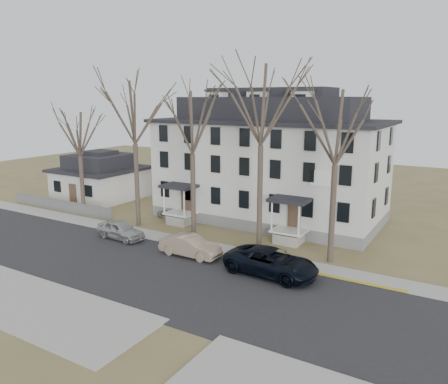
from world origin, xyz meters
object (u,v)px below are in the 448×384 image
Objects in this scene: boarding_house at (270,162)px; tree_center at (261,99)px; tree_mid_left at (192,118)px; small_house at (101,178)px; car_navy at (271,263)px; car_tan at (190,246)px; bicycle_left at (165,214)px; tree_bungalow at (78,131)px; tree_far_left at (134,108)px; car_silver at (121,230)px; tree_mid_right at (337,122)px.

tree_center reaches higher than boarding_house.
tree_mid_left is 6.18m from tree_center.
car_navy is at bearing -21.98° from small_house.
bicycle_left is (-7.67, 6.76, -0.26)m from car_tan.
tree_bungalow is (4.00, -6.20, 5.87)m from small_house.
tree_bungalow is (-7.00, 0.00, -2.22)m from tree_far_left.
tree_mid_right is at bearing -72.08° from car_silver.
tree_bungalow is at bearing 74.90° from car_tan.
car_navy reaches higher than bicycle_left.
tree_mid_right is at bearing 0.00° from tree_mid_left.
small_house is at bearing 56.05° from car_silver.
bicycle_left is at bearing 48.44° from car_tan.
car_navy is (21.98, -4.29, -7.27)m from tree_bungalow.
tree_mid_right is at bearing 0.00° from tree_center.
tree_bungalow reaches higher than car_tan.
small_house is 1.90× the size of car_tan.
tree_bungalow is at bearing 70.68° from car_silver.
small_house is at bearing 80.53° from bicycle_left.
tree_center reaches higher than small_house.
boarding_house is 1.63× the size of tree_mid_right.
tree_bungalow is 1.77× the size of car_navy.
bicycle_left is (-0.60, 6.39, -0.23)m from car_silver.
tree_mid_left is 0.87× the size of tree_center.
tree_far_left is 1.08× the size of tree_mid_right.
tree_center is at bearing -65.60° from car_silver.
tree_center reaches higher than car_silver.
tree_far_left is 13.51m from car_tan.
car_navy is (13.49, -0.52, 0.12)m from car_silver.
tree_far_left is (-9.00, -8.15, 4.96)m from boarding_house.
tree_bungalow is at bearing 180.00° from tree_far_left.
tree_far_left is 10.43m from car_silver.
tree_mid_right is (8.50, -8.15, 4.22)m from boarding_house.
car_tan is (2.56, -4.15, -8.85)m from tree_mid_left.
tree_bungalow is (-19.00, 0.00, -2.97)m from tree_center.
small_house reaches higher than car_navy.
tree_far_left reaches higher than tree_bungalow.
bicycle_left is at bearing 18.33° from tree_bungalow.
tree_far_left is 10.22m from bicycle_left.
car_navy is 15.69m from bicycle_left.
tree_mid_right is at bearing -43.81° from boarding_house.
bicycle_left is at bearing 67.64° from car_navy.
small_house is 0.68× the size of tree_mid_right.
tree_mid_right is 24.54m from tree_bungalow.
boarding_house is at bearing 136.19° from tree_mid_right.
car_silver is (12.49, -9.97, -1.52)m from small_house.
car_navy is (2.98, -4.29, -10.24)m from tree_center.
tree_mid_right is 13.24m from car_tan.
car_silver is 7.08m from car_tan.
tree_mid_left reaches higher than car_navy.
tree_bungalow is 2.35× the size of car_tan.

